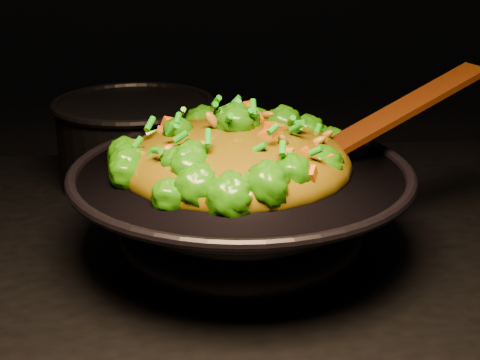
{
  "coord_description": "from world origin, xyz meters",
  "views": [
    {
      "loc": [
        -0.07,
        -0.63,
        1.26
      ],
      "look_at": [
        0.01,
        0.07,
        0.99
      ],
      "focal_mm": 50.0,
      "sensor_mm": 36.0,
      "label": 1
    }
  ],
  "objects": [
    {
      "name": "wok",
      "position": [
        0.01,
        0.06,
        0.95
      ],
      "size": [
        0.47,
        0.47,
        0.1
      ],
      "primitive_type": null,
      "rotation": [
        0.0,
        0.0,
        -0.32
      ],
      "color": "black",
      "rests_on": "stovetop"
    },
    {
      "name": "stir_fry",
      "position": [
        0.0,
        0.07,
        1.05
      ],
      "size": [
        0.33,
        0.33,
        0.09
      ],
      "primitive_type": null,
      "rotation": [
        0.0,
        0.0,
        0.34
      ],
      "color": "#237008",
      "rests_on": "wok"
    },
    {
      "name": "spatula",
      "position": [
        0.18,
        0.1,
        1.05
      ],
      "size": [
        0.25,
        0.11,
        0.11
      ],
      "primitive_type": "cube",
      "rotation": [
        0.0,
        -0.38,
        0.27
      ],
      "color": "#3D1909",
      "rests_on": "wok"
    },
    {
      "name": "back_pot",
      "position": [
        -0.12,
        0.31,
        0.96
      ],
      "size": [
        0.26,
        0.26,
        0.13
      ],
      "primitive_type": "cylinder",
      "rotation": [
        0.0,
        0.0,
        -0.17
      ],
      "color": "black",
      "rests_on": "stovetop"
    }
  ]
}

